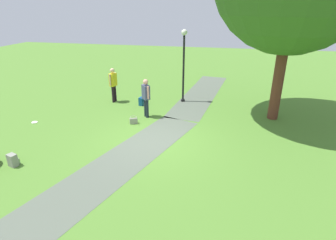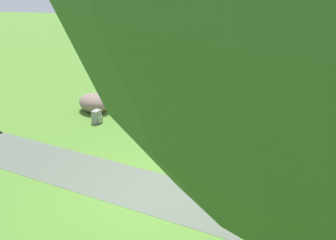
{
  "view_description": "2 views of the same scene",
  "coord_description": "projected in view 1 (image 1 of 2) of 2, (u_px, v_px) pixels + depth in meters",
  "views": [
    {
      "loc": [
        8.66,
        2.33,
        4.6
      ],
      "look_at": [
        -0.22,
        0.43,
        0.74
      ],
      "focal_mm": 29.12,
      "sensor_mm": 36.0,
      "label": 1
    },
    {
      "loc": [
        -1.66,
        8.33,
        5.29
      ],
      "look_at": [
        -0.03,
        -1.34,
        1.27
      ],
      "focal_mm": 47.83,
      "sensor_mm": 36.0,
      "label": 2
    }
  ],
  "objects": [
    {
      "name": "spare_backpack_on_lawn",
      "position": [
        142.0,
        101.0,
        13.42
      ],
      "size": [
        0.31,
        0.3,
        0.4
      ],
      "color": "navy",
      "rests_on": "ground"
    },
    {
      "name": "handbag_on_grass",
      "position": [
        134.0,
        120.0,
        11.35
      ],
      "size": [
        0.36,
        0.36,
        0.31
      ],
      "color": "gray",
      "rests_on": "ground"
    },
    {
      "name": "footpath_segment_mid",
      "position": [
        121.0,
        162.0,
        8.61
      ],
      "size": [
        8.11,
        4.08,
        0.01
      ],
      "color": "#565F50",
      "rests_on": "ground"
    },
    {
      "name": "backpack_by_boulder",
      "position": [
        13.0,
        160.0,
        8.36
      ],
      "size": [
        0.32,
        0.33,
        0.4
      ],
      "color": "gray",
      "rests_on": "ground"
    },
    {
      "name": "footpath_segment_near",
      "position": [
        201.0,
        93.0,
        15.26
      ],
      "size": [
        8.14,
        2.65,
        0.01
      ],
      "color": "#565F50",
      "rests_on": "ground"
    },
    {
      "name": "frisbee_on_grass",
      "position": [
        35.0,
        122.0,
        11.51
      ],
      "size": [
        0.25,
        0.25,
        0.02
      ],
      "color": "white",
      "rests_on": "ground"
    },
    {
      "name": "man_near_boulder",
      "position": [
        113.0,
        83.0,
        13.58
      ],
      "size": [
        0.51,
        0.32,
        1.73
      ],
      "color": "black",
      "rests_on": "ground"
    },
    {
      "name": "lamp_post",
      "position": [
        184.0,
        59.0,
        13.19
      ],
      "size": [
        0.28,
        0.28,
        3.54
      ],
      "color": "black",
      "rests_on": "ground"
    },
    {
      "name": "woman_with_handbag",
      "position": [
        146.0,
        95.0,
        11.71
      ],
      "size": [
        0.43,
        0.42,
        1.71
      ],
      "color": "#1B242D",
      "rests_on": "ground"
    },
    {
      "name": "ground_plane",
      "position": [
        155.0,
        140.0,
        10.04
      ],
      "size": [
        48.0,
        48.0,
        0.0
      ],
      "primitive_type": "plane",
      "color": "#507F2D"
    }
  ]
}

